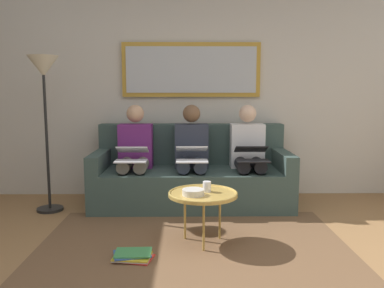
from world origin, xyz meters
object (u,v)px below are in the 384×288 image
at_px(bowl, 193,192).
at_px(magazine_stack, 133,256).
at_px(couch, 192,177).
at_px(laptop_black, 252,154).
at_px(cup, 207,187).
at_px(person_right, 135,152).
at_px(laptop_silver, 132,155).
at_px(coffee_table, 203,195).
at_px(person_middle, 192,152).
at_px(person_left, 248,152).
at_px(laptop_white, 192,154).
at_px(standing_lamp, 44,84).
at_px(framed_mirror, 191,70).

height_order(bowl, magazine_stack, bowl).
bearing_deg(couch, laptop_black, 154.41).
distance_m(cup, laptop_black, 1.02).
bearing_deg(person_right, laptop_silver, 90.00).
bearing_deg(magazine_stack, cup, -147.80).
distance_m(coffee_table, person_middle, 1.17).
distance_m(couch, magazine_stack, 1.64).
bearing_deg(person_right, magazine_stack, 96.52).
relative_size(laptop_black, magazine_stack, 1.04).
xyz_separation_m(person_left, laptop_white, (0.64, 0.24, 0.02)).
relative_size(cup, laptop_white, 0.25).
height_order(person_middle, laptop_white, person_middle).
xyz_separation_m(couch, magazine_stack, (0.47, 1.55, -0.28)).
distance_m(magazine_stack, standing_lamp, 2.15).
relative_size(framed_mirror, magazine_stack, 4.97).
distance_m(bowl, magazine_stack, 0.69).
distance_m(bowl, laptop_black, 1.19).
height_order(coffee_table, laptop_silver, laptop_silver).
relative_size(bowl, laptop_white, 0.51).
xyz_separation_m(bowl, magazine_stack, (0.47, 0.26, -0.43)).
xyz_separation_m(cup, magazine_stack, (0.59, 0.37, -0.45)).
bearing_deg(laptop_white, magazine_stack, 69.21).
bearing_deg(magazine_stack, person_middle, -107.66).
bearing_deg(cup, coffee_table, 48.79).
height_order(coffee_table, standing_lamp, standing_lamp).
relative_size(couch, framed_mirror, 1.32).
relative_size(coffee_table, magazine_stack, 1.75).
xyz_separation_m(magazine_stack, standing_lamp, (1.08, -1.28, 1.34)).
relative_size(person_left, person_middle, 1.00).
relative_size(framed_mirror, standing_lamp, 1.01).
bearing_deg(person_left, couch, -6.13).
bearing_deg(framed_mirror, coffee_table, 92.95).
height_order(laptop_black, standing_lamp, standing_lamp).
distance_m(coffee_table, standing_lamp, 2.11).
bearing_deg(person_right, standing_lamp, 12.33).
relative_size(cup, laptop_black, 0.26).
height_order(coffee_table, person_left, person_left).
xyz_separation_m(framed_mirror, person_left, (-0.64, 0.46, -0.94)).
bearing_deg(couch, person_left, 173.87).
bearing_deg(laptop_black, person_right, -10.52).
xyz_separation_m(bowl, person_left, (-0.64, -1.22, 0.14)).
bearing_deg(person_right, laptop_white, 159.54).
bearing_deg(person_right, laptop_black, 169.48).
relative_size(bowl, laptop_black, 0.52).
height_order(bowl, laptop_white, laptop_white).
distance_m(coffee_table, laptop_white, 0.94).
relative_size(person_middle, person_right, 1.00).
bearing_deg(couch, cup, 95.73).
bearing_deg(person_right, person_middle, 180.00).
distance_m(coffee_table, laptop_black, 1.09).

